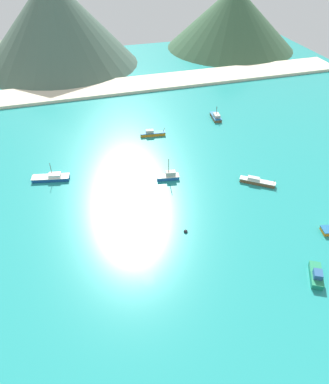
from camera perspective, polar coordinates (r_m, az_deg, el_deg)
name	(u,v)px	position (r m, az deg, el deg)	size (l,w,h in m)	color
ground	(122,194)	(105.21, -6.60, -0.35)	(260.00, 280.00, 0.50)	teal
fishing_boat_2	(316,275)	(88.40, 22.52, -11.85)	(5.52, 7.33, 2.74)	#198466
fishing_boat_3	(51,177)	(114.46, -17.17, 2.17)	(11.36, 5.16, 5.78)	#14478C
fishing_boat_5	(169,176)	(109.63, 0.64, 2.51)	(6.97, 3.27, 7.07)	#1E5BA8
fishing_boat_6	(152,133)	(132.28, -1.91, 9.08)	(9.18, 3.21, 2.51)	orange
fishing_boat_7	(257,181)	(111.12, 14.16, 1.60)	(9.53, 7.67, 2.35)	brown
fishing_boat_8	(216,117)	(145.20, 8.00, 11.52)	(3.80, 7.86, 5.30)	brown
buoy_0	(186,231)	(92.54, 3.30, -6.14)	(0.99, 0.99, 0.99)	#232328
beach_strip	(88,90)	(172.17, -11.79, 15.30)	(247.00, 18.13, 1.20)	beige
hill_central	(55,21)	(203.62, -16.65, 24.09)	(78.36, 78.36, 41.72)	#4C6656
hill_east	(233,17)	(229.46, 10.53, 25.16)	(72.19, 72.19, 32.56)	#3D6042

